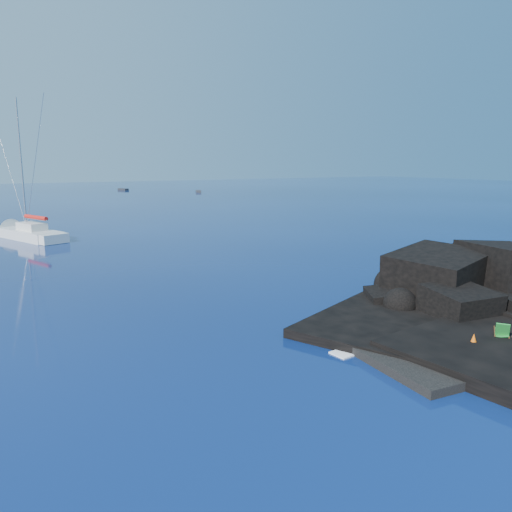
% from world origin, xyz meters
% --- Properties ---
extents(ground, '(400.00, 400.00, 0.00)m').
position_xyz_m(ground, '(0.00, 0.00, 0.00)').
color(ground, '#030F34').
rests_on(ground, ground).
extents(beach, '(9.08, 6.86, 0.70)m').
position_xyz_m(beach, '(4.50, 0.50, 0.00)').
color(beach, black).
rests_on(beach, ground).
extents(surf_foam, '(10.00, 8.00, 0.06)m').
position_xyz_m(surf_foam, '(5.00, 5.00, 0.00)').
color(surf_foam, white).
rests_on(surf_foam, ground).
extents(sailboat, '(7.44, 14.10, 14.60)m').
position_xyz_m(sailboat, '(-6.91, 44.61, 0.00)').
color(sailboat, silver).
rests_on(sailboat, ground).
extents(deck_chair, '(1.61, 1.40, 1.04)m').
position_xyz_m(deck_chair, '(6.74, -0.15, 0.87)').
color(deck_chair, '#1B7C2B').
rests_on(deck_chair, beach).
extents(towel, '(2.03, 1.56, 0.05)m').
position_xyz_m(towel, '(6.28, -0.92, 0.37)').
color(towel, silver).
rests_on(towel, beach).
extents(sunbather, '(1.78, 1.17, 0.26)m').
position_xyz_m(sunbather, '(6.28, -0.92, 0.53)').
color(sunbather, '#EAB97A').
rests_on(sunbather, towel).
extents(marker_cone, '(0.43, 0.43, 0.63)m').
position_xyz_m(marker_cone, '(4.72, -0.21, 0.66)').
color(marker_cone, '#DB5A0B').
rests_on(marker_cone, beach).
extents(distant_boat_a, '(2.27, 4.19, 0.53)m').
position_xyz_m(distant_boat_a, '(28.78, 132.62, 0.00)').
color(distant_boat_a, black).
rests_on(distant_boat_a, ground).
extents(distant_boat_b, '(2.71, 4.36, 0.56)m').
position_xyz_m(distant_boat_b, '(43.47, 112.41, 0.00)').
color(distant_boat_b, '#2B2B30').
rests_on(distant_boat_b, ground).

